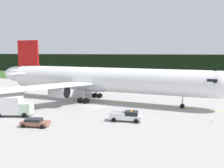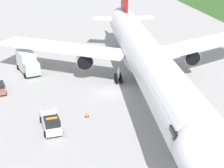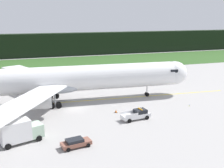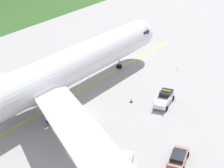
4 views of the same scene
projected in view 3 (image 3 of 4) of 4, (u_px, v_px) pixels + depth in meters
The scene contains 10 objects.
ground at pixel (75, 109), 56.87m from camera, with size 320.00×320.00×0.00m, color #9E9B99.
grass_verge at pixel (48, 64), 107.76m from camera, with size 320.00×33.54×0.04m, color #2F5422.
distant_tree_line at pixel (42, 45), 127.26m from camera, with size 288.00×5.84×10.39m, color black.
taxiway_centerline_main at pixel (70, 102), 61.69m from camera, with size 75.81×0.30×0.01m, color yellow.
airliner at pixel (66, 79), 60.32m from camera, with size 57.76×47.14×14.59m.
ops_pickup_truck at pixel (137, 115), 51.23m from camera, with size 5.65×2.80×1.94m.
catering_truck at pixel (20, 131), 41.64m from camera, with size 6.64×4.26×3.73m.
staff_car at pixel (76, 143), 40.48m from camera, with size 4.57×2.63×1.30m.
apron_cone at pixel (116, 111), 54.89m from camera, with size 0.51×0.51×0.64m.
taxiway_edge_light_east at pixel (189, 105), 58.59m from camera, with size 0.12×0.12×0.42m.
Camera 3 is at (-9.71, -53.61, 18.64)m, focal length 45.04 mm.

